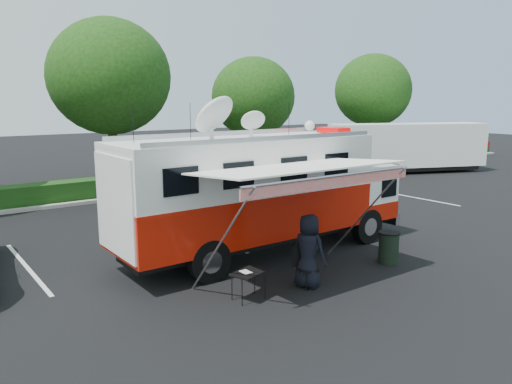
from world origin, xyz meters
TOP-DOWN VIEW (x-y plane):
  - ground_plane at (0.00, 0.00)m, footprint 120.00×120.00m
  - back_border at (1.14, 12.90)m, footprint 60.00×6.14m
  - stall_lines at (-0.50, 3.00)m, footprint 24.12×5.50m
  - command_truck at (-0.09, -0.00)m, footprint 9.88×2.72m
  - awning at (-0.97, -2.82)m, footprint 5.39×2.78m
  - person at (-0.90, -3.02)m, footprint 0.88×1.10m
  - folding_table at (-2.66, -2.80)m, footprint 0.97×0.81m
  - folding_chair at (-0.94, -2.91)m, footprint 0.66×0.71m
  - trash_bin at (2.36, -3.00)m, footprint 0.64×0.64m
  - semi_trailer at (18.32, 8.39)m, footprint 10.58×6.06m

SIDE VIEW (x-z plane):
  - ground_plane at x=0.00m, z-range 0.00..0.00m
  - person at x=-0.90m, z-range -0.98..0.98m
  - stall_lines at x=-0.50m, z-range 0.00..0.01m
  - trash_bin at x=2.36m, z-range 0.00..0.95m
  - folding_chair at x=-0.94m, z-range 0.10..1.16m
  - folding_table at x=-2.66m, z-range 0.31..1.03m
  - semi_trailer at x=18.32m, z-range 0.09..3.34m
  - command_truck at x=-0.09m, z-range -0.34..4.40m
  - awning at x=-0.97m, z-range 1.43..4.69m
  - back_border at x=1.14m, z-range 0.57..9.44m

